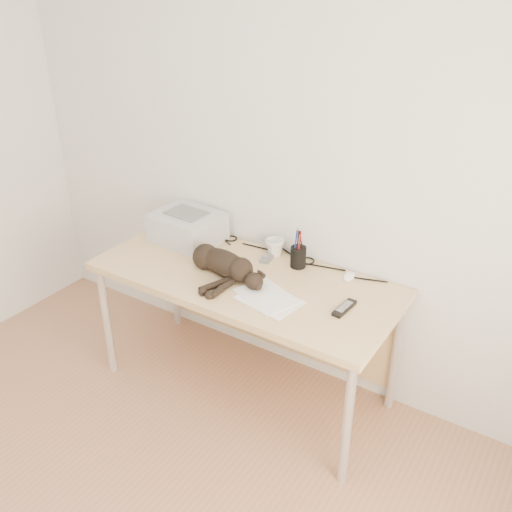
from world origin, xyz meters
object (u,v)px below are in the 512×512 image
Objects in this scene: mouse at (349,275)px; cat at (221,264)px; printer at (187,227)px; desk at (253,291)px; pen_cup at (298,257)px; mug at (275,248)px.

cat is at bearing -155.80° from mouse.
printer is 0.97m from mouse.
cat is at bearing -129.26° from desk.
printer is 0.45m from cat.
desk is 4.14× the size of printer.
desk is at bearing -9.42° from printer.
pen_cup reaches higher than printer.
printer is at bearing -179.21° from mouse.
pen_cup is 0.28m from mouse.
cat is at bearing -110.95° from mug.
printer is 3.81× the size of mouse.
cat reaches higher than desk.
printer is 0.63× the size of cat.
desk is at bearing -162.89° from mouse.
mug is at bearing 85.31° from desk.
mouse is (0.46, 0.19, 0.15)m from desk.
pen_cup is at bearing 53.15° from cat.
mug is 0.45m from mouse.
printer is 1.81× the size of pen_cup.
mouse is (0.97, 0.11, -0.07)m from printer.
pen_cup reaches higher than cat.
pen_cup is at bearing 5.66° from printer.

